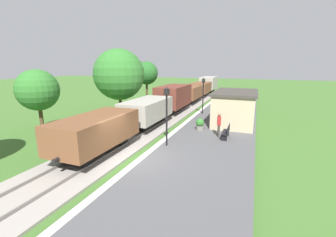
% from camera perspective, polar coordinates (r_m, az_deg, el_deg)
% --- Properties ---
extents(ground_plane, '(160.00, 160.00, 0.00)m').
position_cam_1_polar(ground_plane, '(12.81, -8.66, -10.82)').
color(ground_plane, '#3D6628').
extents(platform_slab, '(6.00, 60.00, 0.25)m').
position_cam_1_polar(platform_slab, '(11.63, 5.53, -12.65)').
color(platform_slab, '#4C4C4F').
rests_on(platform_slab, ground).
extents(platform_edge_stripe, '(0.36, 60.00, 0.01)m').
position_cam_1_polar(platform_edge_stripe, '(12.53, -7.09, -10.07)').
color(platform_edge_stripe, silver).
rests_on(platform_edge_stripe, platform_slab).
extents(track_ballast, '(3.80, 60.00, 0.12)m').
position_cam_1_polar(track_ballast, '(14.06, -17.33, -8.79)').
color(track_ballast, gray).
rests_on(track_ballast, ground).
extents(rail_near, '(0.07, 60.00, 0.14)m').
position_cam_1_polar(rail_near, '(13.59, -14.94, -8.80)').
color(rail_near, slate).
rests_on(rail_near, track_ballast).
extents(rail_far, '(0.07, 60.00, 0.14)m').
position_cam_1_polar(rail_far, '(14.45, -19.63, -7.81)').
color(rail_far, slate).
rests_on(rail_far, track_ballast).
extents(freight_train, '(2.50, 39.20, 2.72)m').
position_cam_1_polar(freight_train, '(28.72, 4.00, 5.89)').
color(freight_train, brown).
rests_on(freight_train, rail_near).
extents(station_hut, '(3.50, 5.80, 2.78)m').
position_cam_1_polar(station_hut, '(20.32, 16.41, 2.71)').
color(station_hut, tan).
rests_on(station_hut, platform_slab).
extents(bench_near_hut, '(0.42, 1.50, 0.91)m').
position_cam_1_polar(bench_near_hut, '(16.17, 14.45, -3.21)').
color(bench_near_hut, black).
rests_on(bench_near_hut, platform_slab).
extents(bench_down_platform, '(0.42, 1.50, 0.91)m').
position_cam_1_polar(bench_down_platform, '(25.59, 17.05, 2.64)').
color(bench_down_platform, black).
rests_on(bench_down_platform, platform_slab).
extents(person_waiting, '(0.32, 0.42, 1.71)m').
position_cam_1_polar(person_waiting, '(16.29, 12.63, -1.30)').
color(person_waiting, '#38332D').
rests_on(person_waiting, platform_slab).
extents(potted_planter, '(0.64, 0.64, 0.92)m').
position_cam_1_polar(potted_planter, '(17.80, 7.99, -1.40)').
color(potted_planter, slate).
rests_on(potted_planter, platform_slab).
extents(lamp_post_near, '(0.28, 0.28, 3.70)m').
position_cam_1_polar(lamp_post_near, '(13.78, -0.34, 3.27)').
color(lamp_post_near, black).
rests_on(lamp_post_near, platform_slab).
extents(lamp_post_far, '(0.28, 0.28, 3.70)m').
position_cam_1_polar(lamp_post_far, '(23.55, 8.84, 7.31)').
color(lamp_post_far, black).
rests_on(lamp_post_far, platform_slab).
extents(tree_trackside_mid, '(3.05, 3.05, 4.91)m').
position_cam_1_polar(tree_trackside_mid, '(19.48, -29.86, 6.16)').
color(tree_trackside_mid, '#4C3823').
rests_on(tree_trackside_mid, ground).
extents(tree_trackside_far, '(4.80, 4.80, 6.70)m').
position_cam_1_polar(tree_trackside_far, '(22.38, -12.17, 10.69)').
color(tree_trackside_far, '#4C3823').
rests_on(tree_trackside_far, ground).
extents(tree_field_left, '(2.95, 2.95, 5.63)m').
position_cam_1_polar(tree_field_left, '(29.93, -5.41, 11.22)').
color(tree_field_left, '#4C3823').
rests_on(tree_field_left, ground).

